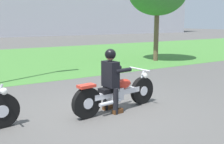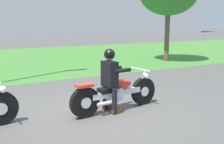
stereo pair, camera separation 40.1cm
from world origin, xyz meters
The scene contains 4 objects.
ground centered at (0.00, 0.00, 0.00)m, with size 120.00×120.00×0.00m, color #565451.
grass_verge centered at (0.00, 9.49, 0.00)m, with size 60.00×12.00×0.01m, color #478438.
motorcycle_lead centered at (0.34, -0.15, 0.40)m, with size 2.26×0.66×0.89m.
rider_lead centered at (0.17, -0.16, 0.82)m, with size 0.58×0.50×1.41m.
Camera 2 is at (-2.46, -5.18, 1.97)m, focal length 42.67 mm.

